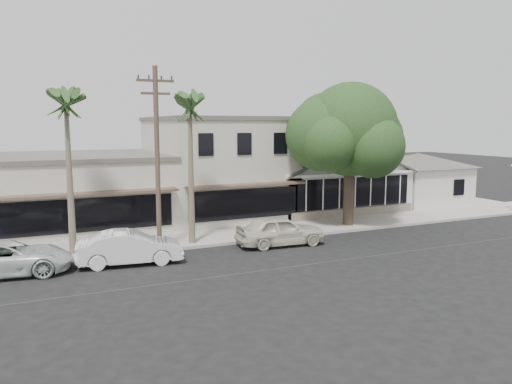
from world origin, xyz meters
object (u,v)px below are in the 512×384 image
car_0 (280,231)px  utility_pole (157,155)px  shade_tree (347,132)px  car_2 (6,258)px  car_1 (130,247)px

car_0 → utility_pole: bearing=80.5°
shade_tree → utility_pole: bearing=-173.7°
car_0 → shade_tree: size_ratio=0.52×
utility_pole → shade_tree: size_ratio=1.03×
utility_pole → car_2: utility_pole is taller
car_0 → car_2: 12.76m
car_1 → shade_tree: bearing=-70.3°
car_1 → car_0: bearing=-80.6°
car_2 → shade_tree: 19.53m
utility_pole → car_0: bearing=-13.6°
utility_pole → car_0: size_ratio=1.96×
car_0 → car_2: car_0 is taller
car_0 → shade_tree: (5.92, 2.76, 4.99)m
utility_pole → car_2: bearing=-169.0°
car_0 → shade_tree: shade_tree is taller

